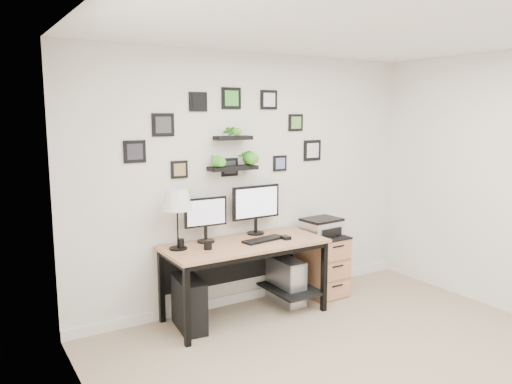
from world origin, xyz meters
TOP-DOWN VIEW (x-y plane):
  - room at (0.00, 1.98)m, footprint 4.00×4.00m
  - desk at (-0.29, 1.67)m, footprint 1.60×0.70m
  - monitor_left at (-0.64, 1.84)m, footprint 0.43×0.18m
  - monitor_right at (-0.05, 1.87)m, footprint 0.55×0.18m
  - keyboard at (-0.13, 1.60)m, footprint 0.46×0.21m
  - mouse at (0.09, 1.54)m, footprint 0.07×0.11m
  - table_lamp at (-0.97, 1.75)m, footprint 0.27×0.27m
  - mug at (-0.74, 1.60)m, footprint 0.08×0.08m
  - pen_cup at (-0.94, 1.77)m, footprint 0.07×0.07m
  - pc_tower_black at (-0.92, 1.65)m, footprint 0.27×0.50m
  - pc_tower_grey at (0.22, 1.71)m, footprint 0.22×0.49m
  - file_cabinet at (0.72, 1.72)m, footprint 0.43×0.53m
  - printer at (0.71, 1.74)m, footprint 0.43×0.36m
  - wall_decor at (-0.28, 1.93)m, footprint 2.24×0.18m

SIDE VIEW (x-z plane):
  - room at x=0.00m, z-range -1.95..2.05m
  - pc_tower_grey at x=0.22m, z-range 0.00..0.48m
  - pc_tower_black at x=-0.92m, z-range 0.00..0.48m
  - file_cabinet at x=0.72m, z-range 0.00..0.67m
  - desk at x=-0.29m, z-range 0.25..1.00m
  - keyboard at x=-0.13m, z-range 0.75..0.77m
  - printer at x=0.71m, z-range 0.67..0.85m
  - mouse at x=0.09m, z-range 0.75..0.78m
  - mug at x=-0.74m, z-range 0.75..0.84m
  - pen_cup at x=-0.94m, z-range 0.75..0.84m
  - monitor_left at x=-0.64m, z-range 0.79..1.23m
  - monitor_right at x=-0.05m, z-range 0.80..1.31m
  - table_lamp at x=-0.97m, z-range 0.92..1.48m
  - wall_decor at x=-0.28m, z-range 1.24..2.12m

